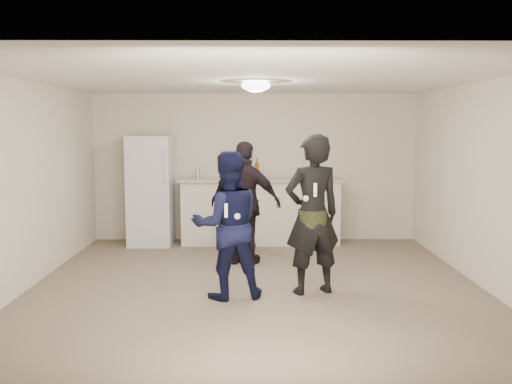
{
  "coord_description": "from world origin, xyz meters",
  "views": [
    {
      "loc": [
        -0.05,
        -6.75,
        1.95
      ],
      "look_at": [
        0.0,
        0.2,
        1.15
      ],
      "focal_mm": 40.0,
      "sensor_mm": 36.0,
      "label": 1
    }
  ],
  "objects_px": {
    "counter": "(260,212)",
    "shaker": "(198,174)",
    "woman": "(312,215)",
    "man": "(227,225)",
    "spectator": "(245,203)",
    "fridge": "(151,190)"
  },
  "relations": [
    {
      "from": "counter",
      "to": "shaker",
      "type": "bearing_deg",
      "value": -177.71
    },
    {
      "from": "woman",
      "to": "man",
      "type": "bearing_deg",
      "value": -8.63
    },
    {
      "from": "spectator",
      "to": "man",
      "type": "bearing_deg",
      "value": 101.15
    },
    {
      "from": "fridge",
      "to": "counter",
      "type": "bearing_deg",
      "value": 2.21
    },
    {
      "from": "fridge",
      "to": "man",
      "type": "relative_size",
      "value": 1.07
    },
    {
      "from": "counter",
      "to": "woman",
      "type": "bearing_deg",
      "value": -79.01
    },
    {
      "from": "man",
      "to": "woman",
      "type": "xyz_separation_m",
      "value": [
        0.98,
        0.17,
        0.09
      ]
    },
    {
      "from": "man",
      "to": "shaker",
      "type": "bearing_deg",
      "value": -90.87
    },
    {
      "from": "counter",
      "to": "fridge",
      "type": "xyz_separation_m",
      "value": [
        -1.81,
        -0.07,
        0.38
      ]
    },
    {
      "from": "counter",
      "to": "fridge",
      "type": "height_order",
      "value": "fridge"
    },
    {
      "from": "fridge",
      "to": "shaker",
      "type": "relative_size",
      "value": 10.59
    },
    {
      "from": "man",
      "to": "counter",
      "type": "bearing_deg",
      "value": -110.27
    },
    {
      "from": "man",
      "to": "woman",
      "type": "height_order",
      "value": "woman"
    },
    {
      "from": "spectator",
      "to": "shaker",
      "type": "bearing_deg",
      "value": -42.7
    },
    {
      "from": "shaker",
      "to": "man",
      "type": "bearing_deg",
      "value": -78.49
    },
    {
      "from": "shaker",
      "to": "woman",
      "type": "height_order",
      "value": "woman"
    },
    {
      "from": "woman",
      "to": "spectator",
      "type": "relative_size",
      "value": 1.07
    },
    {
      "from": "woman",
      "to": "spectator",
      "type": "height_order",
      "value": "woman"
    },
    {
      "from": "counter",
      "to": "man",
      "type": "bearing_deg",
      "value": -97.89
    },
    {
      "from": "counter",
      "to": "man",
      "type": "relative_size",
      "value": 1.55
    },
    {
      "from": "fridge",
      "to": "shaker",
      "type": "xyz_separation_m",
      "value": [
        0.78,
        0.03,
        0.28
      ]
    },
    {
      "from": "man",
      "to": "woman",
      "type": "relative_size",
      "value": 0.9
    }
  ]
}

